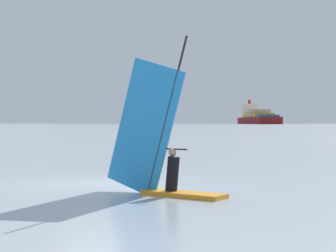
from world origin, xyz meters
TOP-DOWN VIEW (x-y plane):
  - ground_plane at (0.00, 0.00)m, footprint 4000.00×4000.00m
  - windsurfer at (2.65, -2.17)m, footprint 3.63×1.73m
  - cargo_ship at (-42.31, 737.14)m, footprint 68.15×153.45m
  - distant_headland at (58.86, 1588.19)m, footprint 1411.05×474.91m

SIDE VIEW (x-z plane):
  - ground_plane at x=0.00m, z-range 0.00..0.00m
  - windsurfer at x=2.65m, z-range -1.11..3.24m
  - cargo_ship at x=-42.31m, z-range -9.24..25.30m
  - distant_headland at x=58.86m, z-range 0.00..53.54m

